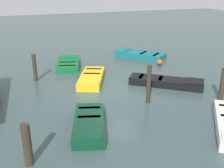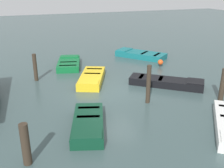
# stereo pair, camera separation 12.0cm
# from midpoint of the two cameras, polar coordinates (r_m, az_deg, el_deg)

# --- Properties ---
(ground_plane) EXTENTS (80.00, 80.00, 0.00)m
(ground_plane) POSITION_cam_midpoint_polar(r_m,az_deg,el_deg) (13.66, -0.25, -1.37)
(ground_plane) COLOR #384C4C
(rowboat_teal) EXTENTS (3.82, 3.42, 0.46)m
(rowboat_teal) POSITION_cam_midpoint_polar(r_m,az_deg,el_deg) (20.08, 5.86, 6.44)
(rowboat_teal) COLOR #14666B
(rowboat_teal) RESTS_ON ground_plane
(rowboat_yellow) EXTENTS (3.47, 2.46, 0.46)m
(rowboat_yellow) POSITION_cam_midpoint_polar(r_m,az_deg,el_deg) (14.86, -4.72, 1.32)
(rowboat_yellow) COLOR gold
(rowboat_yellow) RESTS_ON ground_plane
(rowboat_dark_green) EXTENTS (3.10, 1.97, 0.46)m
(rowboat_dark_green) POSITION_cam_midpoint_polar(r_m,az_deg,el_deg) (10.07, -5.36, -8.64)
(rowboat_dark_green) COLOR #0C3823
(rowboat_dark_green) RESTS_ON ground_plane
(rowboat_black) EXTENTS (3.31, 3.70, 0.46)m
(rowboat_black) POSITION_cam_midpoint_polar(r_m,az_deg,el_deg) (14.50, 11.56, 0.45)
(rowboat_black) COLOR black
(rowboat_black) RESTS_ON ground_plane
(rowboat_green) EXTENTS (3.15, 2.12, 0.46)m
(rowboat_green) POSITION_cam_midpoint_polar(r_m,az_deg,el_deg) (17.83, -9.73, 4.40)
(rowboat_green) COLOR #0F602D
(rowboat_green) RESTS_ON ground_plane
(mooring_piling_center) EXTENTS (0.24, 0.24, 1.57)m
(mooring_piling_center) POSITION_cam_midpoint_polar(r_m,az_deg,el_deg) (13.30, 22.74, -0.07)
(mooring_piling_center) COLOR #33281E
(mooring_piling_center) RESTS_ON ground_plane
(mooring_piling_near_left) EXTENTS (0.22, 0.22, 1.56)m
(mooring_piling_near_left) POSITION_cam_midpoint_polar(r_m,az_deg,el_deg) (15.44, -16.73, 3.44)
(mooring_piling_near_left) COLOR #33281E
(mooring_piling_near_left) RESTS_ON ground_plane
(mooring_piling_far_right) EXTENTS (0.20, 0.20, 1.82)m
(mooring_piling_far_right) POSITION_cam_midpoint_polar(r_m,az_deg,el_deg) (12.04, 7.74, -0.03)
(mooring_piling_far_right) COLOR #33281E
(mooring_piling_far_right) RESTS_ON ground_plane
(mooring_piling_mid_right) EXTENTS (0.27, 0.27, 1.38)m
(mooring_piling_mid_right) POSITION_cam_midpoint_polar(r_m,az_deg,el_deg) (8.39, -18.42, -12.51)
(mooring_piling_mid_right) COLOR #33281E
(mooring_piling_mid_right) RESTS_ON ground_plane
(marker_buoy) EXTENTS (0.36, 0.36, 0.48)m
(marker_buoy) POSITION_cam_midpoint_polar(r_m,az_deg,el_deg) (17.93, 10.20, 4.70)
(marker_buoy) COLOR #262626
(marker_buoy) RESTS_ON ground_plane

